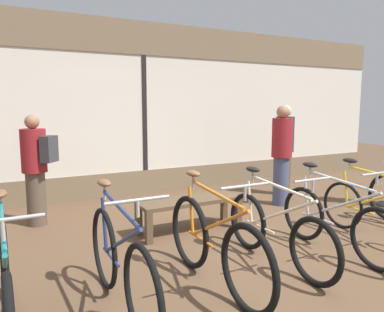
{
  "coord_description": "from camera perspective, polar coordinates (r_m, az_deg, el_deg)",
  "views": [
    {
      "loc": [
        -2.53,
        -3.18,
        1.68
      ],
      "look_at": [
        0.0,
        1.57,
        0.95
      ],
      "focal_mm": 35.0,
      "sensor_mm": 36.0,
      "label": 1
    }
  ],
  "objects": [
    {
      "name": "ground_plane",
      "position": [
        4.4,
        10.02,
        -14.87
      ],
      "size": [
        24.0,
        24.0,
        0.0
      ],
      "primitive_type": "plane",
      "color": "brown"
    },
    {
      "name": "shop_back_wall",
      "position": [
        7.13,
        -7.31,
        7.33
      ],
      "size": [
        12.0,
        0.08,
        3.2
      ],
      "color": "#7A664C",
      "rests_on": "ground_plane"
    },
    {
      "name": "bicycle_far_left",
      "position": [
        3.11,
        -26.4,
        -17.67
      ],
      "size": [
        0.46,
        1.78,
        1.04
      ],
      "color": "black",
      "rests_on": "ground_plane"
    },
    {
      "name": "bicycle_left",
      "position": [
        3.2,
        -10.93,
        -15.84
      ],
      "size": [
        0.46,
        1.75,
        1.05
      ],
      "color": "black",
      "rests_on": "ground_plane"
    },
    {
      "name": "bicycle_center_left",
      "position": [
        3.56,
        3.42,
        -13.34
      ],
      "size": [
        0.46,
        1.77,
        1.06
      ],
      "color": "black",
      "rests_on": "ground_plane"
    },
    {
      "name": "bicycle_center",
      "position": [
        4.12,
        12.74,
        -11.05
      ],
      "size": [
        0.46,
        1.71,
        1.01
      ],
      "color": "black",
      "rests_on": "ground_plane"
    },
    {
      "name": "bicycle_center_right",
      "position": [
        4.61,
        21.07,
        -9.27
      ],
      "size": [
        0.46,
        1.71,
        1.02
      ],
      "color": "black",
      "rests_on": "ground_plane"
    },
    {
      "name": "bicycle_right",
      "position": [
        5.25,
        26.31,
        -7.5
      ],
      "size": [
        0.46,
        1.72,
        1.0
      ],
      "color": "black",
      "rests_on": "ground_plane"
    },
    {
      "name": "display_bench",
      "position": [
        5.03,
        -0.33,
        -7.45
      ],
      "size": [
        1.4,
        0.44,
        0.44
      ],
      "color": "brown",
      "rests_on": "ground_plane"
    },
    {
      "name": "customer_near_rack",
      "position": [
        6.45,
        13.5,
        0.41
      ],
      "size": [
        0.47,
        0.47,
        1.68
      ],
      "color": "#424C6B",
      "rests_on": "ground_plane"
    },
    {
      "name": "customer_by_window",
      "position": [
        7.23,
        13.91,
        1.19
      ],
      "size": [
        0.42,
        0.42,
        1.68
      ],
      "color": "brown",
      "rests_on": "ground_plane"
    },
    {
      "name": "customer_mid_floor",
      "position": [
        5.63,
        -22.7,
        -1.51
      ],
      "size": [
        0.55,
        0.53,
        1.56
      ],
      "color": "brown",
      "rests_on": "ground_plane"
    }
  ]
}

